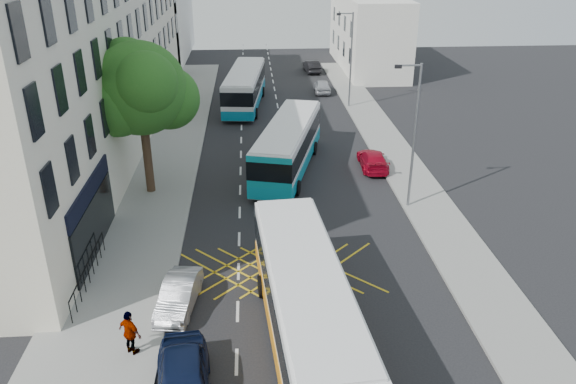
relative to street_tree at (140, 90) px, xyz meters
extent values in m
plane|color=black|center=(8.51, -14.97, -6.29)|extent=(120.00, 120.00, 0.00)
cube|color=gray|center=(0.01, 0.03, -6.22)|extent=(5.00, 70.00, 0.15)
cube|color=gray|center=(16.01, 0.03, -6.22)|extent=(3.00, 70.00, 0.15)
cube|color=beige|center=(-5.49, 9.53, 0.21)|extent=(8.00, 45.00, 13.00)
cube|color=black|center=(-1.44, -6.97, -2.89)|extent=(0.12, 7.00, 0.90)
cube|color=black|center=(-1.44, -6.97, -4.69)|extent=(0.12, 7.00, 2.60)
cube|color=silver|center=(-5.49, 40.03, -1.29)|extent=(8.00, 20.00, 10.00)
cube|color=silver|center=(19.51, 33.03, -2.29)|extent=(6.00, 18.00, 8.00)
cylinder|color=#382619|center=(0.01, 0.03, -3.94)|extent=(0.50, 0.50, 4.40)
sphere|color=#195919|center=(0.01, 0.03, 0.06)|extent=(5.20, 5.20, 5.20)
sphere|color=#195919|center=(1.41, 0.83, -0.74)|extent=(3.60, 3.60, 3.60)
sphere|color=#195919|center=(-1.19, -0.57, -0.54)|extent=(3.80, 3.80, 3.80)
sphere|color=#195919|center=(0.61, -1.27, 0.66)|extent=(3.40, 3.40, 3.40)
sphere|color=#195919|center=(-0.79, 1.13, 1.06)|extent=(3.20, 3.20, 3.20)
cylinder|color=slate|center=(14.81, -2.97, -2.14)|extent=(0.14, 0.14, 8.00)
cylinder|color=slate|center=(14.21, -2.97, 1.76)|extent=(1.20, 0.10, 0.10)
cube|color=black|center=(13.61, -2.97, 1.71)|extent=(0.35, 0.15, 0.18)
cylinder|color=slate|center=(14.81, 17.03, -2.14)|extent=(0.14, 0.14, 8.00)
cylinder|color=slate|center=(14.21, 17.03, 1.76)|extent=(1.20, 0.10, 0.10)
cube|color=black|center=(13.61, 17.03, 1.71)|extent=(0.35, 0.15, 0.18)
cube|color=silver|center=(7.91, -14.00, -4.52)|extent=(3.52, 11.82, 2.81)
cube|color=silver|center=(7.91, -14.00, -3.06)|extent=(3.29, 11.58, 0.13)
cube|color=black|center=(7.91, -14.00, -4.12)|extent=(3.58, 11.89, 1.17)
cube|color=orange|center=(7.91, -14.00, -5.50)|extent=(3.57, 11.88, 0.79)
cylinder|color=black|center=(6.35, -10.93, -5.82)|extent=(0.37, 0.97, 0.95)
cylinder|color=black|center=(8.99, -10.73, -5.82)|extent=(0.37, 0.97, 0.95)
cube|color=silver|center=(8.43, 3.08, -4.58)|extent=(5.33, 11.49, 2.70)
cube|color=silver|center=(8.43, 3.08, -3.18)|extent=(5.08, 11.22, 0.12)
cube|color=black|center=(8.43, 3.08, -4.20)|extent=(5.41, 11.56, 1.12)
cube|color=#0C8B9F|center=(8.43, 3.08, -5.53)|extent=(5.39, 11.55, 0.76)
cube|color=#0C8D98|center=(7.00, -2.31, -4.56)|extent=(2.53, 0.76, 2.55)
cube|color=#FF0C0C|center=(6.01, -2.06, -5.27)|extent=(0.26, 0.12, 0.25)
cube|color=#FF0C0C|center=(7.99, -2.58, -5.27)|extent=(0.26, 0.12, 0.25)
cylinder|color=black|center=(7.98, 6.36, -5.83)|extent=(0.51, 0.96, 0.92)
cylinder|color=black|center=(10.45, 5.71, -5.83)|extent=(0.51, 0.96, 0.92)
cylinder|color=black|center=(6.24, -0.24, -5.83)|extent=(0.51, 0.96, 0.92)
cylinder|color=black|center=(8.70, -0.89, -5.83)|extent=(0.51, 0.96, 0.92)
cube|color=silver|center=(5.63, 18.20, -4.55)|extent=(3.83, 11.63, 2.75)
cube|color=silver|center=(5.63, 18.20, -3.13)|extent=(3.60, 11.38, 0.12)
cube|color=black|center=(5.63, 18.20, -4.16)|extent=(3.90, 11.70, 1.14)
cube|color=#0C769A|center=(5.63, 18.20, -5.51)|extent=(3.89, 11.69, 0.78)
cube|color=silver|center=(5.00, 12.56, -4.53)|extent=(2.63, 0.39, 2.59)
cube|color=#FF0C0C|center=(3.96, 12.67, -5.25)|extent=(0.26, 0.09, 0.25)
cube|color=#FF0C0C|center=(6.04, 12.44, -5.25)|extent=(0.26, 0.09, 0.25)
cylinder|color=black|center=(4.68, 21.44, -5.82)|extent=(0.39, 0.96, 0.93)
cylinder|color=black|center=(7.26, 21.16, -5.82)|extent=(0.39, 0.96, 0.93)
cylinder|color=black|center=(3.92, 14.53, -5.82)|extent=(0.39, 0.96, 0.93)
cylinder|color=black|center=(6.50, 14.24, -5.82)|extent=(0.39, 0.96, 0.93)
imported|color=#0D1635|center=(3.61, -16.68, -5.52)|extent=(2.27, 4.70, 1.54)
imported|color=#9B9DA2|center=(2.91, -11.51, -5.68)|extent=(1.79, 3.84, 1.22)
imported|color=#A9071F|center=(14.01, 2.94, -5.70)|extent=(1.80, 4.15, 1.19)
imported|color=#3E4145|center=(6.13, 28.34, -5.67)|extent=(2.57, 4.68, 1.24)
imported|color=#A8A9B0|center=(13.08, 22.30, -5.66)|extent=(1.66, 3.77, 1.26)
imported|color=black|center=(12.99, 31.05, -5.64)|extent=(1.76, 4.08, 1.31)
imported|color=gray|center=(1.51, -14.37, -5.24)|extent=(1.11, 0.98, 1.80)
camera|label=1|loc=(6.09, -30.93, 7.89)|focal=35.00mm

